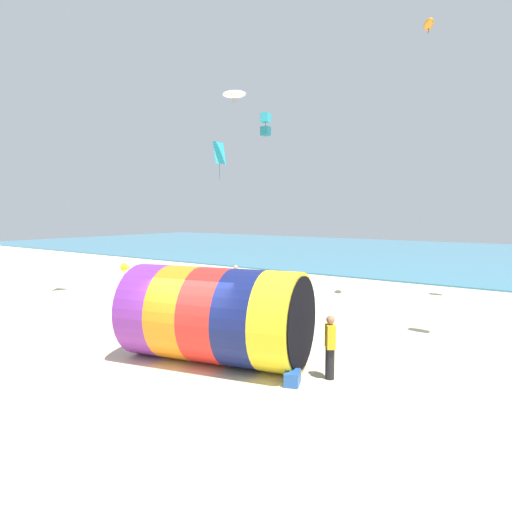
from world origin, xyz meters
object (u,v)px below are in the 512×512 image
(giant_inflatable_tube, at_px, (216,315))
(kite_cyan_box, at_px, (266,124))
(kite_cyan_diamond, at_px, (219,153))
(kite_orange_parafoil, at_px, (429,24))
(bystander_near_water, at_px, (236,281))
(cooler_box, at_px, (292,378))
(kite_white_parafoil, at_px, (234,94))
(kite_handler, at_px, (330,347))
(beach_flag, at_px, (127,270))

(giant_inflatable_tube, distance_m, kite_cyan_box, 19.12)
(kite_cyan_box, bearing_deg, kite_cyan_diamond, -137.33)
(kite_cyan_box, height_order, kite_orange_parafoil, kite_orange_parafoil)
(kite_cyan_diamond, distance_m, bystander_near_water, 10.04)
(kite_cyan_box, xyz_separation_m, kite_orange_parafoil, (10.91, -2.96, 2.70))
(cooler_box, bearing_deg, kite_cyan_box, 127.09)
(giant_inflatable_tube, height_order, kite_white_parafoil, kite_white_parafoil)
(kite_cyan_box, bearing_deg, bystander_near_water, -66.68)
(giant_inflatable_tube, distance_m, cooler_box, 3.01)
(kite_cyan_diamond, height_order, bystander_near_water, kite_cyan_diamond)
(kite_cyan_diamond, relative_size, cooler_box, 4.58)
(bystander_near_water, bearing_deg, kite_handler, -39.10)
(kite_cyan_box, relative_size, kite_orange_parafoil, 1.25)
(kite_handler, bearing_deg, cooler_box, -120.91)
(kite_orange_parafoil, bearing_deg, kite_handler, -84.84)
(giant_inflatable_tube, distance_m, bystander_near_water, 9.83)
(giant_inflatable_tube, xyz_separation_m, kite_white_parafoil, (-9.33, 12.50, 10.11))
(kite_handler, distance_m, kite_cyan_box, 20.56)
(kite_cyan_box, bearing_deg, kite_white_parafoil, -107.88)
(kite_orange_parafoil, height_order, kite_cyan_diamond, kite_orange_parafoil)
(kite_cyan_diamond, xyz_separation_m, cooler_box, (13.54, -13.00, -7.90))
(cooler_box, bearing_deg, kite_cyan_diamond, 136.18)
(kite_handler, height_order, kite_cyan_box, kite_cyan_box)
(beach_flag, distance_m, cooler_box, 10.05)
(kite_orange_parafoil, xyz_separation_m, kite_cyan_diamond, (-13.10, 0.94, -4.58))
(cooler_box, bearing_deg, beach_flag, 165.64)
(kite_cyan_box, xyz_separation_m, bystander_near_water, (2.92, -6.76, -9.10))
(kite_handler, bearing_deg, kite_cyan_diamond, 139.48)
(kite_cyan_box, distance_m, beach_flag, 14.99)
(kite_white_parafoil, bearing_deg, bystander_near_water, -50.89)
(giant_inflatable_tube, xyz_separation_m, kite_orange_parafoil, (2.31, 11.81, 11.28))
(cooler_box, bearing_deg, bystander_near_water, 135.63)
(kite_cyan_box, height_order, kite_cyan_diamond, kite_cyan_box)
(kite_cyan_box, height_order, bystander_near_water, kite_cyan_box)
(kite_handler, relative_size, kite_cyan_diamond, 0.71)
(kite_handler, height_order, beach_flag, beach_flag)
(kite_cyan_diamond, height_order, cooler_box, kite_cyan_diamond)
(kite_cyan_box, distance_m, cooler_box, 21.21)
(kite_orange_parafoil, bearing_deg, giant_inflatable_tube, -101.08)
(kite_handler, distance_m, bystander_near_water, 11.60)
(kite_handler, bearing_deg, giant_inflatable_tube, -168.19)
(bystander_near_water, bearing_deg, giant_inflatable_tube, -54.64)
(bystander_near_water, distance_m, beach_flag, 6.02)
(kite_handler, xyz_separation_m, beach_flag, (-10.14, 1.51, 1.11))
(kite_handler, height_order, kite_cyan_diamond, kite_cyan_diamond)
(giant_inflatable_tube, height_order, kite_orange_parafoil, kite_orange_parafoil)
(kite_cyan_diamond, bearing_deg, giant_inflatable_tube, -49.76)
(kite_orange_parafoil, distance_m, beach_flag, 17.03)
(beach_flag, bearing_deg, cooler_box, -14.36)
(kite_handler, distance_m, kite_cyan_diamond, 19.91)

